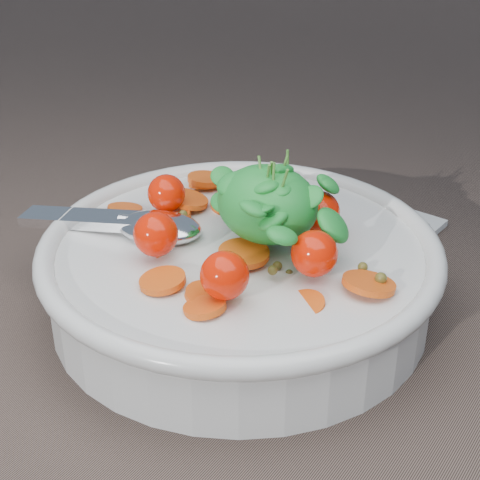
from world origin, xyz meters
The scene contains 3 objects.
ground centered at (0.00, 0.00, 0.00)m, with size 6.00×6.00×0.00m, color brown.
bowl centered at (0.01, 0.01, 0.03)m, with size 0.30×0.27×0.12m.
napkin centered at (0.01, 0.15, 0.00)m, with size 0.15×0.13×0.01m, color white.
Camera 1 is at (0.25, -0.35, 0.30)m, focal length 55.00 mm.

